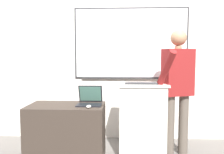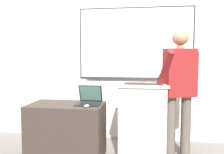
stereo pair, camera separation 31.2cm
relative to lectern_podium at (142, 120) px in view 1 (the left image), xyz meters
The scene contains 7 objects.
back_wall 1.18m from the lectern_podium, 113.65° to the left, with size 6.40×0.17×2.71m.
lectern_podium is the anchor object (origin of this frame).
side_desk 1.01m from the lectern_podium, 169.26° to the right, with size 0.96×0.56×0.72m.
person_presenter 0.67m from the lectern_podium, ahead, with size 0.56×0.63×1.69m.
laptop 0.76m from the lectern_podium, 168.79° to the right, with size 0.31×0.30×0.24m.
wireless_keyboard 0.50m from the lectern_podium, 114.19° to the right, with size 0.42×0.14×0.02m.
computer_mouse_by_laptop 0.79m from the lectern_podium, 152.54° to the right, with size 0.06×0.10×0.03m.
Camera 1 is at (0.06, -2.70, 1.35)m, focal length 38.00 mm.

